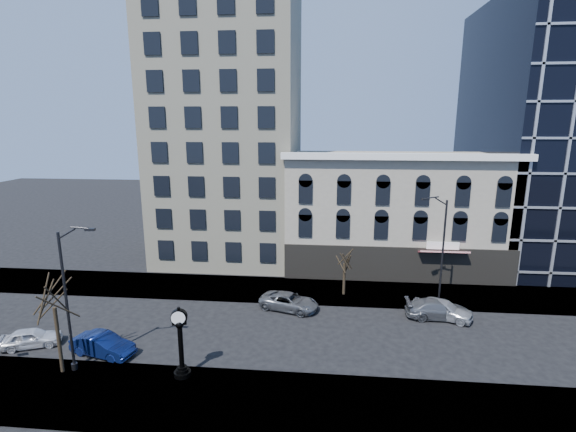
# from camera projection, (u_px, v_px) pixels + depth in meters

# --- Properties ---
(ground) EXTENTS (160.00, 160.00, 0.00)m
(ground) POSITION_uv_depth(u_px,v_px,m) (256.00, 332.00, 31.01)
(ground) COLOR black
(ground) RESTS_ON ground
(sidewalk_far) EXTENTS (160.00, 6.00, 0.12)m
(sidewalk_far) POSITION_uv_depth(u_px,v_px,m) (271.00, 289.00, 38.76)
(sidewalk_far) COLOR gray
(sidewalk_far) RESTS_ON ground
(sidewalk_near) EXTENTS (160.00, 6.00, 0.12)m
(sidewalk_near) POSITION_uv_depth(u_px,v_px,m) (232.00, 401.00, 23.23)
(sidewalk_near) COLOR gray
(sidewalk_near) RESTS_ON ground
(cream_tower) EXTENTS (15.90, 15.40, 42.50)m
(cream_tower) POSITION_uv_depth(u_px,v_px,m) (227.00, 84.00, 45.66)
(cream_tower) COLOR beige
(cream_tower) RESTS_ON ground
(victorian_row) EXTENTS (22.60, 11.19, 12.50)m
(victorian_row) POSITION_uv_depth(u_px,v_px,m) (393.00, 212.00, 44.01)
(victorian_row) COLOR #9D9481
(victorian_row) RESTS_ON ground
(street_clock) EXTENTS (1.03, 1.03, 4.54)m
(street_clock) POSITION_uv_depth(u_px,v_px,m) (181.00, 345.00, 25.03)
(street_clock) COLOR black
(street_clock) RESTS_ON sidewalk_near
(street_lamp_near) EXTENTS (2.44, 0.48, 9.42)m
(street_lamp_near) POSITION_uv_depth(u_px,v_px,m) (73.00, 261.00, 24.55)
(street_lamp_near) COLOR black
(street_lamp_near) RESTS_ON sidewalk_near
(street_lamp_far) EXTENTS (2.40, 0.95, 9.53)m
(street_lamp_far) POSITION_uv_depth(u_px,v_px,m) (437.00, 222.00, 33.74)
(street_lamp_far) COLOR black
(street_lamp_far) RESTS_ON sidewalk_far
(bare_tree_near) EXTENTS (4.01, 4.01, 6.88)m
(bare_tree_near) POSITION_uv_depth(u_px,v_px,m) (52.00, 293.00, 24.77)
(bare_tree_near) COLOR #302518
(bare_tree_near) RESTS_ON sidewalk_near
(bare_tree_far) EXTENTS (2.71, 2.71, 4.65)m
(bare_tree_far) POSITION_uv_depth(u_px,v_px,m) (345.00, 257.00, 36.80)
(bare_tree_far) COLOR #302518
(bare_tree_far) RESTS_ON sidewalk_far
(car_near_a) EXTENTS (4.15, 2.89, 1.31)m
(car_near_a) POSITION_uv_depth(u_px,v_px,m) (31.00, 338.00, 28.88)
(car_near_a) COLOR silver
(car_near_a) RESTS_ON ground
(car_near_b) EXTENTS (4.63, 2.53, 1.45)m
(car_near_b) POSITION_uv_depth(u_px,v_px,m) (103.00, 345.00, 27.83)
(car_near_b) COLOR #0C194C
(car_near_b) RESTS_ON ground
(car_far_a) EXTENTS (5.35, 3.57, 1.36)m
(car_far_a) POSITION_uv_depth(u_px,v_px,m) (289.00, 302.00, 34.61)
(car_far_a) COLOR #595B60
(car_far_a) RESTS_ON ground
(car_far_b) EXTENTS (5.11, 2.16, 1.47)m
(car_far_b) POSITION_uv_depth(u_px,v_px,m) (438.00, 309.00, 33.08)
(car_far_b) COLOR #595B60
(car_far_b) RESTS_ON ground
(car_far_c) EXTENTS (4.97, 3.56, 1.57)m
(car_far_c) POSITION_uv_depth(u_px,v_px,m) (442.00, 309.00, 33.05)
(car_far_c) COLOR #A5A8AD
(car_far_c) RESTS_ON ground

